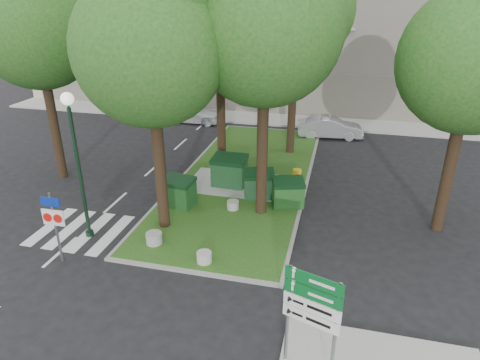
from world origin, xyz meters
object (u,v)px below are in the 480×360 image
(bollard_mid, at_px, (233,205))
(directional_sign, at_px, (312,308))
(tree_median_mid, at_px, (222,29))
(traffic_sign_pole, at_px, (54,218))
(bollard_left, at_px, (154,238))
(dumpster_c, at_px, (259,184))
(litter_bin, at_px, (297,177))
(car_silver, at_px, (330,127))
(tree_street_right, at_px, (479,46))
(tree_median_near_right, at_px, (268,11))
(tree_street_left, at_px, (36,15))
(street_lamp, at_px, (76,150))
(dumpster_d, at_px, (288,193))
(car_white, at_px, (192,112))
(bollard_right, at_px, (204,257))
(dumpster_b, at_px, (230,171))
(tree_median_near_left, at_px, (152,35))

(bollard_mid, xyz_separation_m, directional_sign, (3.91, -7.67, 1.70))
(tree_median_mid, distance_m, traffic_sign_pole, 11.35)
(bollard_left, bearing_deg, traffic_sign_pole, -148.78)
(dumpster_c, height_order, litter_bin, dumpster_c)
(car_silver, bearing_deg, dumpster_c, 157.08)
(tree_street_right, distance_m, directional_sign, 10.59)
(tree_street_right, distance_m, bollard_left, 12.97)
(litter_bin, relative_size, traffic_sign_pole, 0.28)
(bollard_mid, bearing_deg, dumpster_c, 59.89)
(tree_median_near_right, xyz_separation_m, tree_street_left, (-10.50, 1.50, -0.33))
(tree_street_left, distance_m, street_lamp, 7.69)
(dumpster_d, relative_size, car_white, 0.36)
(dumpster_d, xyz_separation_m, bollard_mid, (-2.21, -0.89, -0.41))
(tree_median_near_right, height_order, dumpster_d, tree_median_near_right)
(dumpster_c, height_order, bollard_left, dumpster_c)
(car_silver, bearing_deg, dumpster_d, 165.39)
(tree_median_mid, bearing_deg, car_white, 120.69)
(bollard_right, xyz_separation_m, traffic_sign_pole, (-4.90, -0.98, 1.39))
(tree_median_mid, distance_m, car_white, 10.76)
(car_silver, bearing_deg, traffic_sign_pole, 144.90)
(tree_street_left, bearing_deg, tree_street_right, -3.27)
(dumpster_b, bearing_deg, bollard_left, -101.10)
(street_lamp, relative_size, traffic_sign_pole, 2.10)
(tree_street_left, bearing_deg, directional_sign, -35.21)
(tree_median_near_left, height_order, dumpster_c, tree_median_near_left)
(tree_street_right, relative_size, dumpster_b, 6.12)
(street_lamp, height_order, traffic_sign_pole, street_lamp)
(dumpster_b, distance_m, car_white, 11.19)
(tree_street_right, relative_size, car_white, 2.35)
(tree_median_near_left, xyz_separation_m, tree_median_near_right, (3.50, 2.00, 0.67))
(tree_median_near_right, distance_m, dumpster_b, 7.78)
(bollard_right, bearing_deg, traffic_sign_pole, -168.71)
(tree_median_near_left, bearing_deg, car_white, 105.81)
(dumpster_b, xyz_separation_m, litter_bin, (3.09, 0.89, -0.35))
(tree_median_near_right, height_order, bollard_right, tree_median_near_right)
(tree_median_near_right, bearing_deg, dumpster_b, 132.78)
(tree_median_near_right, xyz_separation_m, car_silver, (2.17, 10.94, -7.32))
(bollard_left, bearing_deg, litter_bin, 55.58)
(tree_street_left, distance_m, litter_bin, 13.66)
(directional_sign, bearing_deg, dumpster_d, 119.80)
(dumpster_c, bearing_deg, bollard_left, -137.49)
(litter_bin, bearing_deg, bollard_mid, -125.89)
(car_white, bearing_deg, tree_street_left, 164.38)
(tree_median_mid, height_order, car_white, tree_median_mid)
(bollard_mid, bearing_deg, bollard_right, -89.62)
(street_lamp, distance_m, car_silver, 16.75)
(tree_median_near_left, bearing_deg, car_silver, 66.34)
(tree_median_near_left, bearing_deg, dumpster_b, 71.39)
(dumpster_b, bearing_deg, bollard_mid, -69.08)
(tree_street_left, relative_size, car_white, 2.56)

